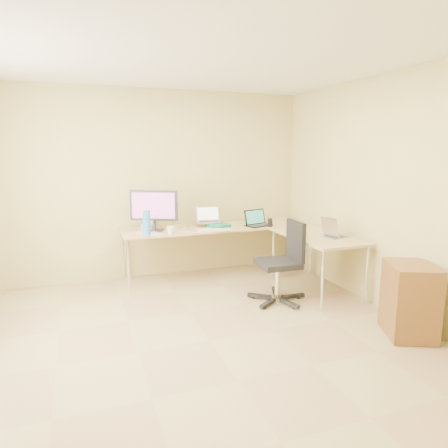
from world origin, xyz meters
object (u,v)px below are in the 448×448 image
object	(u,v)px
laptop_black	(259,218)
laptop_return	(335,229)
desk_fan	(151,220)
desk_return	(316,263)
keyboard	(214,230)
cabinet	(410,300)
monitor	(154,211)
office_chair	(278,261)
laptop_center	(209,215)
mug	(171,230)
desk_main	(217,251)
water_bottle	(147,223)

from	to	relation	value
laptop_black	laptop_return	distance (m)	1.15
desk_fan	laptop_return	bearing A→B (deg)	-22.09
desk_return	keyboard	bearing A→B (deg)	148.09
laptop_black	cabinet	xyz separation A→B (m)	(0.57, -2.21, -0.48)
monitor	keyboard	size ratio (longest dim) A/B	1.38
desk_return	laptop_return	size ratio (longest dim) A/B	4.18
laptop_black	office_chair	size ratio (longest dim) A/B	0.37
laptop_center	cabinet	size ratio (longest dim) A/B	0.48
desk_fan	mug	bearing A→B (deg)	-50.55
office_chair	monitor	bearing A→B (deg)	140.79
office_chair	cabinet	xyz separation A→B (m)	(0.78, -1.24, -0.14)
mug	desk_return	bearing A→B (deg)	-22.37
desk_main	laptop_return	size ratio (longest dim) A/B	8.51
desk_main	monitor	distance (m)	1.09
desk_main	cabinet	bearing A→B (deg)	-64.83
laptop_center	mug	world-z (taller)	laptop_center
desk_main	desk_fan	distance (m)	1.05
laptop_black	desk_fan	distance (m)	1.49
desk_return	cabinet	bearing A→B (deg)	-83.86
monitor	desk_fan	distance (m)	0.15
desk_main	laptop_black	distance (m)	0.75
cabinet	laptop_return	bearing A→B (deg)	115.31
cabinet	desk_return	bearing A→B (deg)	120.73
desk_return	laptop_black	bearing A→B (deg)	117.32
keyboard	mug	bearing A→B (deg)	-168.60
desk_fan	cabinet	size ratio (longest dim) A/B	0.39
monitor	mug	xyz separation A→B (m)	(0.16, -0.26, -0.22)
laptop_center	mug	bearing A→B (deg)	-143.99
laptop_return	mug	bearing A→B (deg)	50.48
laptop_center	keyboard	world-z (taller)	laptop_center
desk_main	water_bottle	bearing A→B (deg)	-163.89
mug	desk_fan	distance (m)	0.39
desk_return	monitor	distance (m)	2.19
laptop_return	cabinet	xyz separation A→B (m)	(0.02, -1.21, -0.47)
desk_main	keyboard	bearing A→B (deg)	-117.25
laptop_center	laptop_black	size ratio (longest dim) A/B	0.94
desk_return	cabinet	size ratio (longest dim) A/B	1.85
desk_return	mug	size ratio (longest dim) A/B	12.56
keyboard	office_chair	xyz separation A→B (m)	(0.50, -0.86, -0.24)
laptop_black	monitor	bearing A→B (deg)	157.62
office_chair	keyboard	bearing A→B (deg)	123.15
desk_main	water_bottle	size ratio (longest dim) A/B	8.32
cabinet	laptop_center	bearing A→B (deg)	141.40
laptop_black	office_chair	world-z (taller)	office_chair
monitor	laptop_black	distance (m)	1.46
desk_fan	desk_main	bearing A→B (deg)	6.94
monitor	office_chair	bearing A→B (deg)	-15.05
mug	water_bottle	size ratio (longest dim) A/B	0.33
desk_return	desk_main	bearing A→B (deg)	134.27
monitor	keyboard	distance (m)	0.82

